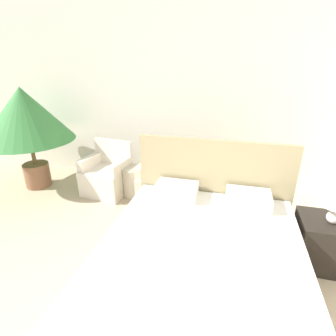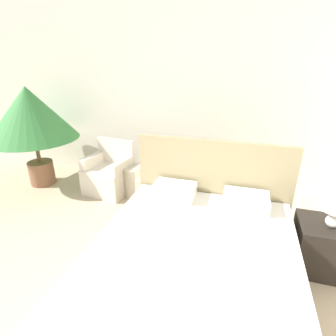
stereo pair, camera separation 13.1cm
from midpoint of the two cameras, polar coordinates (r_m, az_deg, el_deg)
name	(u,v)px [view 1 (the left image)]	position (r m, az deg, el deg)	size (l,w,h in m)	color
wall_back	(176,95)	(4.30, 0.75, 15.64)	(10.00, 0.06, 2.90)	silver
bed	(200,265)	(2.47, 5.42, -20.31)	(1.74, 2.07, 1.17)	brown
armchair_near_window_left	(107,177)	(4.23, -14.03, -1.93)	(0.72, 0.65, 0.81)	beige
armchair_near_window_right	(162,183)	(3.90, -2.21, -3.36)	(0.66, 0.58, 0.81)	beige
potted_palm	(25,117)	(4.63, -29.38, 9.65)	(1.38, 1.38, 1.60)	brown
nightstand	(324,242)	(3.15, 29.86, -13.87)	(0.53, 0.48, 0.51)	black
side_table	(134,182)	(4.06, -8.31, -3.00)	(0.35, 0.35, 0.47)	#B7AD93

